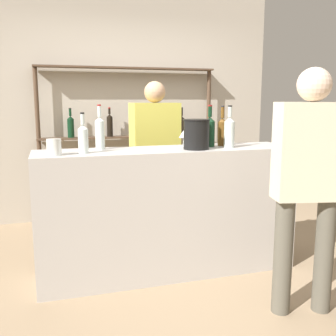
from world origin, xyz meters
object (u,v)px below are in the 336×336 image
Objects in this scene: wine_glass at (183,135)px; server_behind_counter at (155,149)px; counter_bottle_0 at (83,138)px; cork_jar at (54,147)px; ice_bucket at (196,134)px; counter_bottle_3 at (100,132)px; counter_bottle_1 at (222,131)px; counter_bottle_2 at (229,131)px; customer_right at (309,174)px; counter_bottle_4 at (210,131)px.

wine_glass is 0.76m from server_behind_counter.
counter_bottle_0 is at bearing -46.38° from server_behind_counter.
counter_bottle_0 is at bearing 14.57° from cork_jar.
ice_bucket is 0.15× the size of server_behind_counter.
cork_jar is (-0.21, -0.06, -0.06)m from counter_bottle_0.
cork_jar is (-0.37, -0.26, -0.08)m from counter_bottle_3.
counter_bottle_1 reaches higher than wine_glass.
customer_right is (0.18, -0.84, -0.23)m from counter_bottle_2.
counter_bottle_0 is at bearing -126.89° from counter_bottle_3.
server_behind_counter is (-0.10, 0.94, -0.23)m from ice_bucket.
counter_bottle_2 reaches higher than wine_glass.
customer_right is (0.18, -0.99, -0.22)m from counter_bottle_1.
counter_bottle_0 is at bearing 179.30° from ice_bucket.
ice_bucket is 1.12m from cork_jar.
counter_bottle_2 is 0.99× the size of counter_bottle_4.
wine_glass is at bearing 172.60° from counter_bottle_1.
cork_jar is at bearing -172.37° from counter_bottle_4.
counter_bottle_2 is 0.89m from customer_right.
cork_jar is 0.07× the size of server_behind_counter.
counter_bottle_2 reaches higher than counter_bottle_1.
counter_bottle_2 is 2.55× the size of wine_glass.
server_behind_counter is (1.02, 0.98, -0.17)m from cork_jar.
wine_glass is at bearing 13.50° from cork_jar.
server_behind_counter reaches higher than counter_bottle_1.
customer_right is (1.25, -1.03, -0.23)m from counter_bottle_3.
customer_right is at bearing -71.32° from counter_bottle_4.
ice_bucket reaches higher than cork_jar.
counter_bottle_3 is 0.93m from counter_bottle_4.
counter_bottle_0 reaches higher than cork_jar.
customer_right is (0.49, -0.81, -0.21)m from ice_bucket.
counter_bottle_2 is 0.21× the size of customer_right.
counter_bottle_3 reaches higher than wine_glass.
counter_bottle_0 is 0.86× the size of counter_bottle_4.
counter_bottle_1 is 1.03m from customer_right.
cork_jar is (-1.12, -0.04, -0.06)m from ice_bucket.
customer_right reaches higher than counter_bottle_3.
server_behind_counter is (-0.41, 0.77, -0.24)m from counter_bottle_1.
counter_bottle_1 is 0.99× the size of counter_bottle_2.
cork_jar is (-1.08, -0.26, -0.04)m from wine_glass.
counter_bottle_3 is at bearing 35.14° from cork_jar.
counter_bottle_2 reaches higher than cork_jar.
ice_bucket is (0.76, -0.21, -0.02)m from counter_bottle_3.
ice_bucket reaches higher than wine_glass.
counter_bottle_4 is at bearing 141.61° from counter_bottle_2.
counter_bottle_1 is at bearing -2.24° from counter_bottle_3.
cork_jar is 1.43m from server_behind_counter.
server_behind_counter is at bearing 48.94° from counter_bottle_0.
server_behind_counter reaches higher than ice_bucket.
counter_bottle_1 is 0.96× the size of counter_bottle_3.
counter_bottle_3 is at bearing 62.91° from customer_right.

